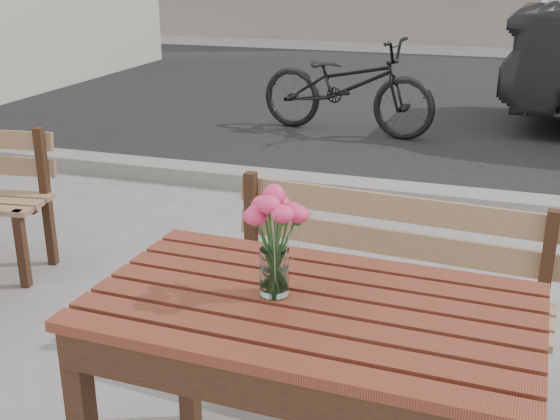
{
  "coord_description": "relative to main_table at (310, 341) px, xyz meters",
  "views": [
    {
      "loc": [
        0.6,
        -1.7,
        1.63
      ],
      "look_at": [
        0.04,
        0.01,
        0.98
      ],
      "focal_mm": 45.0,
      "sensor_mm": 36.0,
      "label": 1
    }
  ],
  "objects": [
    {
      "name": "bicycle",
      "position": [
        -1.04,
        4.95,
        -0.16
      ],
      "size": [
        1.83,
        0.88,
        0.92
      ],
      "primitive_type": "imported",
      "rotation": [
        0.0,
        0.0,
        1.41
      ],
      "color": "black",
      "rests_on": "ground"
    },
    {
      "name": "street",
      "position": [
        -0.15,
        5.12,
        -0.6
      ],
      "size": [
        30.0,
        8.12,
        0.12
      ],
      "color": "black",
      "rests_on": "ground"
    },
    {
      "name": "main_table",
      "position": [
        0.0,
        0.0,
        0.0
      ],
      "size": [
        1.24,
        0.76,
        0.75
      ],
      "rotation": [
        0.0,
        0.0,
        -0.04
      ],
      "color": "#5A2617",
      "rests_on": "ground"
    },
    {
      "name": "main_bench",
      "position": [
        0.05,
        0.84,
        -0.14
      ],
      "size": [
        1.32,
        0.49,
        0.81
      ],
      "rotation": [
        0.0,
        0.0,
        -0.08
      ],
      "color": "#896147",
      "rests_on": "ground"
    },
    {
      "name": "main_vase",
      "position": [
        -0.11,
        0.01,
        0.32
      ],
      "size": [
        0.17,
        0.17,
        0.32
      ],
      "color": "white",
      "rests_on": "main_table"
    }
  ]
}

